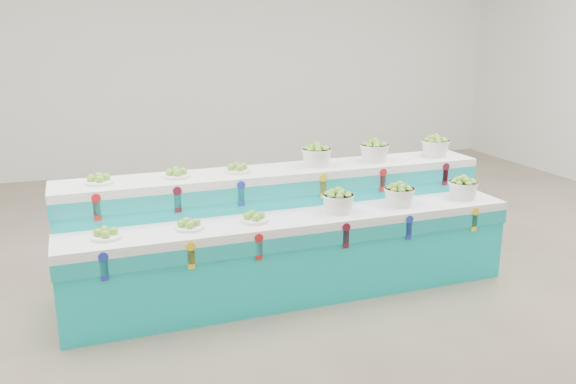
{
  "coord_description": "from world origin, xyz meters",
  "views": [
    {
      "loc": [
        -1.96,
        -4.46,
        2.19
      ],
      "look_at": [
        -0.39,
        0.12,
        0.87
      ],
      "focal_mm": 36.82,
      "sensor_mm": 36.0,
      "label": 1
    }
  ],
  "objects_px": {
    "display_stand": "(288,232)",
    "basket_upper_right": "(435,146)",
    "basket_lower_left": "(338,201)",
    "plate_upper_mid": "(176,172)"
  },
  "relations": [
    {
      "from": "display_stand",
      "to": "plate_upper_mid",
      "type": "relative_size",
      "value": 16.57
    },
    {
      "from": "display_stand",
      "to": "basket_upper_right",
      "type": "relative_size",
      "value": 14.34
    },
    {
      "from": "display_stand",
      "to": "basket_upper_right",
      "type": "xyz_separation_m",
      "value": [
        1.6,
        0.27,
        0.61
      ]
    },
    {
      "from": "basket_lower_left",
      "to": "plate_upper_mid",
      "type": "bearing_deg",
      "value": 160.69
    },
    {
      "from": "display_stand",
      "to": "basket_lower_left",
      "type": "xyz_separation_m",
      "value": [
        0.36,
        -0.23,
        0.31
      ]
    },
    {
      "from": "basket_lower_left",
      "to": "display_stand",
      "type": "bearing_deg",
      "value": 147.89
    },
    {
      "from": "plate_upper_mid",
      "to": "basket_upper_right",
      "type": "height_order",
      "value": "basket_upper_right"
    },
    {
      "from": "plate_upper_mid",
      "to": "basket_upper_right",
      "type": "xyz_separation_m",
      "value": [
        2.51,
        0.06,
        0.05
      ]
    },
    {
      "from": "plate_upper_mid",
      "to": "basket_upper_right",
      "type": "bearing_deg",
      "value": 1.32
    },
    {
      "from": "display_stand",
      "to": "basket_lower_left",
      "type": "distance_m",
      "value": 0.53
    }
  ]
}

